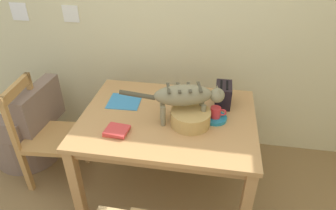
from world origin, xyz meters
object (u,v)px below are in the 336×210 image
(magazine, at_px, (124,101))
(cat, at_px, (186,96))
(book_stack, at_px, (117,131))
(wicker_basket, at_px, (190,117))
(wicker_armchair, at_px, (28,133))
(saucer_bowl, at_px, (215,118))
(wooden_chair_far, at_px, (47,135))
(toaster, at_px, (223,95))
(dining_table, at_px, (168,126))
(coffee_mug, at_px, (216,112))

(magazine, bearing_deg, cat, -21.87)
(cat, distance_m, book_stack, 0.53)
(book_stack, height_order, wicker_basket, wicker_basket)
(book_stack, bearing_deg, wicker_armchair, 157.70)
(saucer_bowl, bearing_deg, wooden_chair_far, -178.23)
(toaster, bearing_deg, magazine, -172.88)
(saucer_bowl, bearing_deg, magazine, 170.09)
(cat, xyz_separation_m, wicker_basket, (0.04, -0.03, -0.15))
(book_stack, xyz_separation_m, wicker_basket, (0.49, 0.18, 0.04))
(book_stack, height_order, wicker_armchair, wicker_armchair)
(magazine, bearing_deg, dining_table, -23.39)
(cat, bearing_deg, magazine, -122.74)
(toaster, bearing_deg, cat, -133.85)
(wicker_armchair, bearing_deg, wooden_chair_far, -118.42)
(cat, distance_m, coffee_mug, 0.26)
(dining_table, bearing_deg, wicker_armchair, 172.49)
(magazine, height_order, wicker_basket, wicker_basket)
(coffee_mug, bearing_deg, toaster, 78.36)
(dining_table, bearing_deg, magazine, 159.25)
(magazine, distance_m, wicker_armchair, 1.10)
(saucer_bowl, height_order, wooden_chair_far, wooden_chair_far)
(toaster, distance_m, wicker_armchair, 1.85)
(cat, distance_m, magazine, 0.58)
(saucer_bowl, relative_size, coffee_mug, 1.48)
(coffee_mug, xyz_separation_m, wicker_armchair, (-1.72, 0.16, -0.53))
(saucer_bowl, height_order, magazine, saucer_bowl)
(toaster, relative_size, wooden_chair_far, 0.22)
(toaster, xyz_separation_m, wooden_chair_far, (-1.42, -0.26, -0.38))
(dining_table, xyz_separation_m, wicker_basket, (0.17, -0.07, 0.14))
(cat, height_order, toaster, cat)
(cat, relative_size, wicker_armchair, 0.91)
(cat, distance_m, toaster, 0.40)
(dining_table, relative_size, cat, 1.81)
(cat, relative_size, book_stack, 4.19)
(cat, xyz_separation_m, wooden_chair_far, (-1.16, 0.01, -0.50))
(wicker_basket, bearing_deg, toaster, 54.22)
(dining_table, xyz_separation_m, cat, (0.13, -0.03, 0.29))
(coffee_mug, bearing_deg, saucer_bowl, 180.00)
(coffee_mug, distance_m, book_stack, 0.72)
(book_stack, relative_size, toaster, 0.85)
(coffee_mug, xyz_separation_m, magazine, (-0.72, 0.13, -0.06))
(wicker_basket, xyz_separation_m, toaster, (0.22, 0.31, 0.03))
(wooden_chair_far, bearing_deg, toaster, 95.64)
(book_stack, bearing_deg, toaster, 34.75)
(coffee_mug, bearing_deg, wicker_armchair, 174.56)
(saucer_bowl, relative_size, magazine, 0.68)
(cat, xyz_separation_m, magazine, (-0.51, 0.18, -0.20))
(coffee_mug, distance_m, toaster, 0.23)
(coffee_mug, xyz_separation_m, toaster, (0.05, 0.22, 0.02))
(cat, distance_m, wicker_armchair, 1.66)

